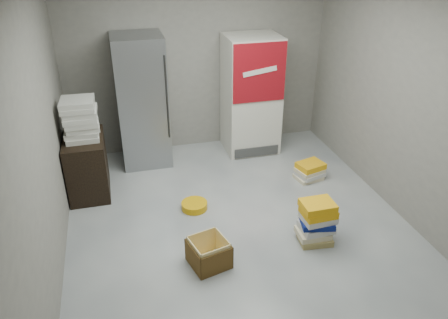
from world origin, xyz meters
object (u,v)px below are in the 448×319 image
object	(u,v)px
wood_shelf	(87,165)
cardboard_box	(209,254)
coke_cooler	(251,95)
phonebook_stack_main	(316,222)
steel_fridge	(142,101)

from	to	relation	value
wood_shelf	cardboard_box	distance (m)	2.20
coke_cooler	phonebook_stack_main	world-z (taller)	coke_cooler
cardboard_box	wood_shelf	bearing A→B (deg)	109.60
coke_cooler	phonebook_stack_main	bearing A→B (deg)	-90.02
coke_cooler	wood_shelf	bearing A→B (deg)	-163.72
steel_fridge	coke_cooler	distance (m)	1.65
steel_fridge	cardboard_box	bearing A→B (deg)	-81.15
wood_shelf	cardboard_box	xyz separation A→B (m)	(1.23, -1.81, -0.27)
wood_shelf	cardboard_box	world-z (taller)	wood_shelf
phonebook_stack_main	cardboard_box	world-z (taller)	phonebook_stack_main
steel_fridge	cardboard_box	xyz separation A→B (m)	(0.40, -2.54, -0.82)
steel_fridge	coke_cooler	bearing A→B (deg)	-0.18
steel_fridge	cardboard_box	world-z (taller)	steel_fridge
cardboard_box	phonebook_stack_main	bearing A→B (deg)	-11.32
wood_shelf	phonebook_stack_main	bearing A→B (deg)	-35.07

